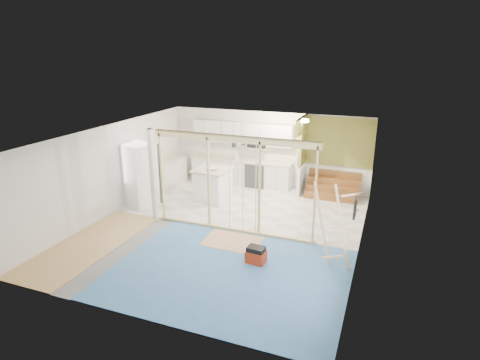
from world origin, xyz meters
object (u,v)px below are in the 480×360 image
at_px(island, 213,185).
at_px(toolbox, 256,255).
at_px(fridge, 139,175).
at_px(ladder, 335,227).

relative_size(island, toolbox, 2.53).
bearing_deg(fridge, island, 50.97).
xyz_separation_m(fridge, toolbox, (4.46, -2.10, -0.78)).
xyz_separation_m(fridge, island, (1.87, 1.21, -0.46)).
bearing_deg(fridge, toolbox, -7.15).
bearing_deg(toolbox, fridge, 160.24).
distance_m(fridge, ladder, 6.32).
bearing_deg(ladder, island, 134.56).
relative_size(island, ladder, 0.58).
bearing_deg(fridge, ladder, 2.46).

